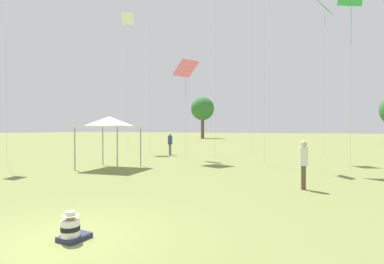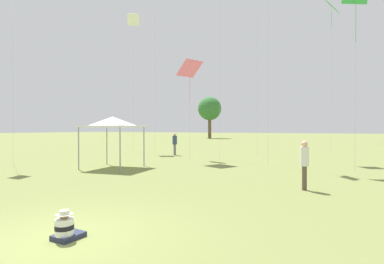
{
  "view_description": "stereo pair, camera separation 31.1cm",
  "coord_description": "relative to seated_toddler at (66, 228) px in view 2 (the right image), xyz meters",
  "views": [
    {
      "loc": [
        4.77,
        -4.17,
        2.2
      ],
      "look_at": [
        0.04,
        5.82,
        2.08
      ],
      "focal_mm": 28.0,
      "sensor_mm": 36.0,
      "label": 1
    },
    {
      "loc": [
        5.05,
        -4.04,
        2.2
      ],
      "look_at": [
        0.04,
        5.82,
        2.08
      ],
      "focal_mm": 28.0,
      "sensor_mm": 36.0,
      "label": 2
    }
  ],
  "objects": [
    {
      "name": "ground_plane",
      "position": [
        -0.14,
        -0.09,
        -0.24
      ],
      "size": [
        300.0,
        300.0,
        0.0
      ],
      "primitive_type": "plane",
      "color": "olive"
    },
    {
      "name": "seated_toddler",
      "position": [
        0.0,
        0.0,
        0.0
      ],
      "size": [
        0.46,
        0.57,
        0.6
      ],
      "rotation": [
        0.0,
        0.0,
        -0.03
      ],
      "color": "#282D47",
      "rests_on": "ground"
    },
    {
      "name": "person_standing_0",
      "position": [
        3.66,
        7.21,
        0.84
      ],
      "size": [
        0.37,
        0.37,
        1.77
      ],
      "rotation": [
        0.0,
        0.0,
        6.05
      ],
      "color": "brown",
      "rests_on": "ground"
    },
    {
      "name": "person_standing_2",
      "position": [
        -7.58,
        17.31,
        0.86
      ],
      "size": [
        0.5,
        0.5,
        1.84
      ],
      "rotation": [
        0.0,
        0.0,
        1.1
      ],
      "color": "slate",
      "rests_on": "ground"
    },
    {
      "name": "canopy_tent",
      "position": [
        -6.67,
        8.83,
        2.33
      ],
      "size": [
        3.22,
        3.22,
        2.88
      ],
      "rotation": [
        0.0,
        0.0,
        0.14
      ],
      "color": "white",
      "rests_on": "ground"
    },
    {
      "name": "kite_5",
      "position": [
        -13.57,
        19.52,
        12.26
      ],
      "size": [
        1.3,
        1.15,
        13.38
      ],
      "rotation": [
        0.0,
        0.0,
        2.93
      ],
      "color": "white",
      "rests_on": "ground"
    },
    {
      "name": "kite_7",
      "position": [
        3.95,
        23.56,
        12.01
      ],
      "size": [
        1.21,
        1.6,
        13.04
      ],
      "rotation": [
        0.0,
        0.0,
        0.57
      ],
      "color": "green",
      "rests_on": "ground"
    },
    {
      "name": "kite_9",
      "position": [
        -4.41,
        13.87,
        5.96
      ],
      "size": [
        1.63,
        1.8,
        6.75
      ],
      "rotation": [
        0.0,
        0.0,
        3.52
      ],
      "color": "pink",
      "rests_on": "ground"
    },
    {
      "name": "distant_tree_0",
      "position": [
        -22.68,
        59.18,
        6.53
      ],
      "size": [
        5.39,
        5.39,
        9.54
      ],
      "color": "brown",
      "rests_on": "ground"
    }
  ]
}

